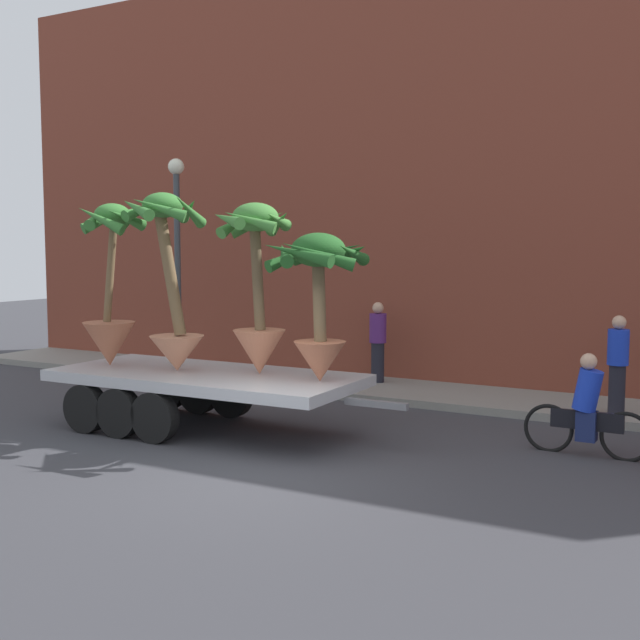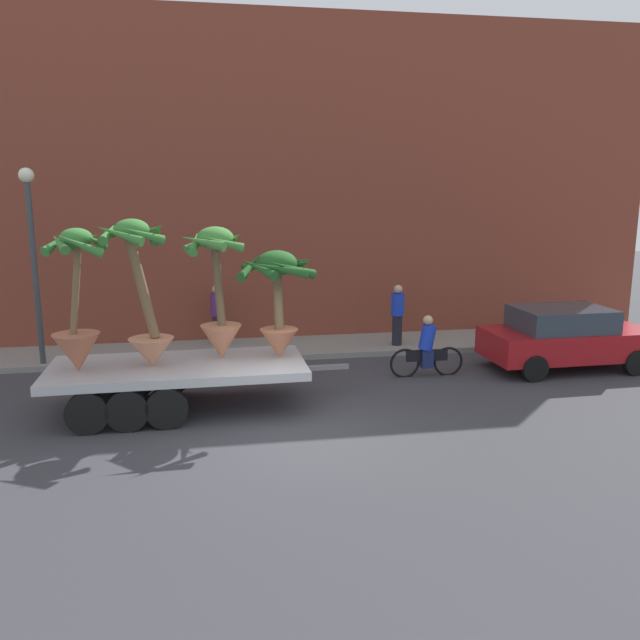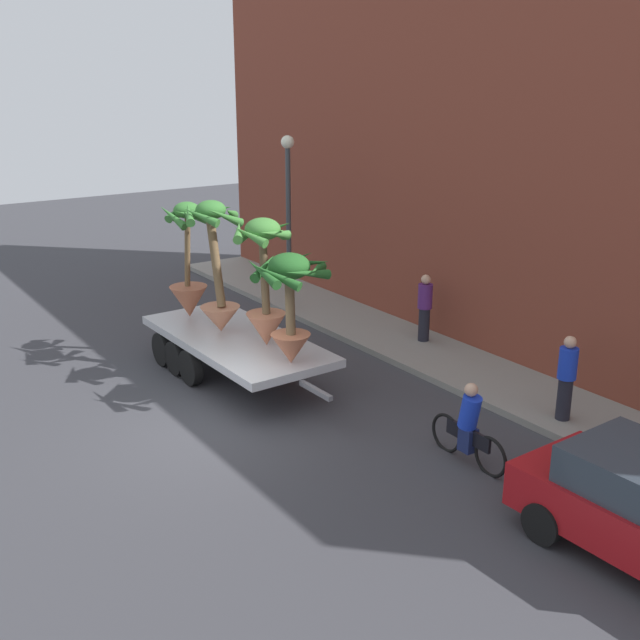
# 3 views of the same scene
# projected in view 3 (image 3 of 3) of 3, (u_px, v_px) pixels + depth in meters

# --- Properties ---
(ground_plane) EXTENTS (60.00, 60.00, 0.00)m
(ground_plane) POSITION_uv_depth(u_px,v_px,m) (217.00, 430.00, 14.79)
(ground_plane) COLOR #38383D
(sidewalk) EXTENTS (24.00, 2.20, 0.15)m
(sidewalk) POSITION_uv_depth(u_px,v_px,m) (448.00, 361.00, 18.07)
(sidewalk) COLOR gray
(sidewalk) RESTS_ON ground
(building_facade) EXTENTS (24.00, 1.20, 9.30)m
(building_facade) POSITION_uv_depth(u_px,v_px,m) (512.00, 161.00, 17.57)
(building_facade) COLOR brown
(building_facade) RESTS_ON ground
(flatbed_trailer) EXTENTS (6.19, 2.36, 0.98)m
(flatbed_trailer) POSITION_uv_depth(u_px,v_px,m) (231.00, 343.00, 17.33)
(flatbed_trailer) COLOR #B7BABF
(flatbed_trailer) RESTS_ON ground
(potted_palm_rear) EXTENTS (1.37, 1.48, 2.77)m
(potted_palm_rear) POSITION_uv_depth(u_px,v_px,m) (264.00, 283.00, 16.10)
(potted_palm_rear) COLOR #C17251
(potted_palm_rear) RESTS_ON flatbed_trailer
(potted_palm_middle) EXTENTS (1.37, 1.41, 2.95)m
(potted_palm_middle) POSITION_uv_depth(u_px,v_px,m) (216.00, 270.00, 17.03)
(potted_palm_middle) COLOR tan
(potted_palm_middle) RESTS_ON flatbed_trailer
(potted_palm_front) EXTENTS (1.23, 1.25, 2.80)m
(potted_palm_front) POSITION_uv_depth(u_px,v_px,m) (188.00, 273.00, 18.05)
(potted_palm_front) COLOR #B26647
(potted_palm_front) RESTS_ON flatbed_trailer
(potted_palm_extra) EXTENTS (1.72, 1.70, 2.28)m
(potted_palm_extra) POSITION_uv_depth(u_px,v_px,m) (290.00, 299.00, 15.07)
(potted_palm_extra) COLOR #B26647
(potted_palm_extra) RESTS_ON flatbed_trailer
(cyclist) EXTENTS (1.84, 0.35, 1.54)m
(cyclist) POSITION_uv_depth(u_px,v_px,m) (469.00, 428.00, 13.37)
(cyclist) COLOR black
(cyclist) RESTS_ON ground
(pedestrian_near_gate) EXTENTS (0.36, 0.36, 1.71)m
(pedestrian_near_gate) POSITION_uv_depth(u_px,v_px,m) (425.00, 307.00, 18.99)
(pedestrian_near_gate) COLOR black
(pedestrian_near_gate) RESTS_ON sidewalk
(pedestrian_far_left) EXTENTS (0.36, 0.36, 1.71)m
(pedestrian_far_left) POSITION_uv_depth(u_px,v_px,m) (567.00, 376.00, 14.64)
(pedestrian_far_left) COLOR black
(pedestrian_far_left) RESTS_ON sidewalk
(street_lamp) EXTENTS (0.36, 0.36, 4.83)m
(street_lamp) POSITION_uv_depth(u_px,v_px,m) (288.00, 200.00, 21.11)
(street_lamp) COLOR #383D42
(street_lamp) RESTS_ON sidewalk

